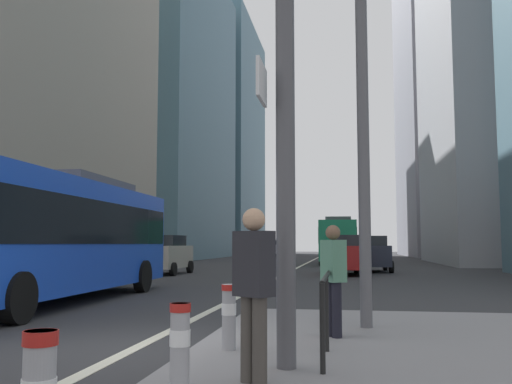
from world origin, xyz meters
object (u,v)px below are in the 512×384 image
Objects in this scene: city_bus_red_distant at (343,241)px; pedestrian_walking at (333,275)px; car_receding_far at (371,253)px; bollard_right at (229,313)px; traffic_signal_gantry at (90,30)px; pedestrian_far at (254,284)px; bollard_left at (180,343)px; car_oncoming_mid at (165,254)px; street_lamp_post at (361,26)px; car_oncoming_far at (282,248)px; city_bus_red_receding at (340,239)px; car_receding_near at (348,255)px; city_bus_blue_oncoming at (53,232)px.

city_bus_red_distant is 6.62× the size of pedestrian_walking.
car_receding_far is 4.85× the size of bollard_right.
traffic_signal_gantry is 4.11× the size of pedestrian_far.
city_bus_red_distant is 13.23× the size of bollard_left.
street_lamp_post is at bearing -62.20° from car_oncoming_mid.
car_receding_far is 0.91× the size of car_oncoming_far.
car_oncoming_mid is (-8.51, -15.80, -0.85)m from city_bus_red_receding.
city_bus_red_distant is at bearing -8.16° from car_oncoming_far.
car_receding_far reaches higher than pedestrian_far.
city_bus_red_receding is 14.91m from car_receding_near.
bollard_right is at bearing 90.10° from bollard_left.
car_oncoming_far is at bearing 97.20° from pedestrian_walking.
city_bus_red_receding is 34.48m from pedestrian_walking.
city_bus_red_receding is 2.82× the size of car_receding_far.
street_lamp_post is 5.87m from pedestrian_far.
city_bus_red_distant reaches higher than car_receding_near.
car_receding_near is 40.55m from car_oncoming_far.
bollard_right is (6.17, -60.64, -0.37)m from car_oncoming_far.
car_receding_near is (0.45, -38.74, -0.85)m from city_bus_red_distant.
traffic_signal_gantry is at bearing -94.09° from city_bus_red_receding.
car_receding_near is at bearing 85.53° from bollard_right.
bollard_left is at bearing -54.76° from city_bus_blue_oncoming.
bollard_right is at bearing -91.68° from city_bus_red_receding.
city_bus_red_distant is 40.61m from car_oncoming_mid.
bollard_right is at bearing 31.47° from traffic_signal_gantry.
traffic_signal_gantry is 4.78m from pedestrian_walking.
bollard_left is 3.72m from pedestrian_walking.
car_receding_near is at bearing -109.87° from car_receding_far.
car_oncoming_far is 60.95m from bollard_right.
car_receding_near is (7.56, 14.66, -0.85)m from city_bus_blue_oncoming.
city_bus_blue_oncoming is 2.77× the size of car_oncoming_mid.
pedestrian_far is (8.06, -21.59, 0.13)m from car_oncoming_mid.
traffic_signal_gantry is (4.59, -61.60, 3.17)m from car_oncoming_far.
car_receding_near and car_oncoming_far have the same top height.
car_receding_far is at bearing 87.34° from street_lamp_post.
traffic_signal_gantry reaches higher than city_bus_blue_oncoming.
traffic_signal_gantry reaches higher than city_bus_red_receding.
city_bus_red_distant is 7.47m from car_oncoming_far.
bollard_left is (1.58, -1.25, -3.55)m from traffic_signal_gantry.
city_bus_red_receding is at bearing 92.24° from car_receding_near.
pedestrian_far is (6.53, -7.86, -0.72)m from city_bus_blue_oncoming.
pedestrian_walking is at bearing -89.53° from city_bus_red_receding.
traffic_signal_gantry is 4.08m from bollard_left.
street_lamp_post reaches higher than bollard_left.
city_bus_red_receding is at bearing 76.71° from city_bus_blue_oncoming.
bollard_right is at bearing -94.47° from car_receding_near.
street_lamp_post is 4.61× the size of pedestrian_far.
city_bus_red_distant is 61.27m from pedestrian_far.
car_receding_near reaches higher than pedestrian_walking.
car_oncoming_far is at bearing 90.25° from city_bus_blue_oncoming.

